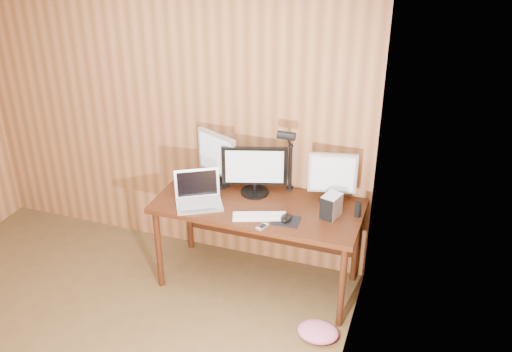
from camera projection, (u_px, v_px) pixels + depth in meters
The scene contains 13 objects.
desk at pixel (261, 213), 4.51m from camera, with size 1.60×0.70×0.75m.
monitor_center at pixel (255, 170), 4.45m from camera, with size 0.50×0.22×0.40m.
monitor_left at pixel (217, 158), 4.56m from camera, with size 0.38×0.20×0.45m.
monitor_right at pixel (332, 177), 4.32m from camera, with size 0.37×0.17×0.42m.
laptop at pixel (198, 196), 4.39m from camera, with size 0.43×0.41×0.25m.
keyboard at pixel (260, 216), 4.22m from camera, with size 0.41×0.24×0.02m.
mousepad at pixel (286, 221), 4.18m from camera, with size 0.20×0.17×0.00m, color black.
mouse at pixel (286, 218), 4.17m from camera, with size 0.07×0.12×0.04m, color black.
hard_drive at pixel (331, 206), 4.20m from camera, with size 0.15×0.18×0.18m.
phone at pixel (262, 226), 4.10m from camera, with size 0.08×0.11×0.01m.
speaker at pixel (358, 210), 4.21m from camera, with size 0.05×0.05×0.11m, color black.
desk_lamp at pixel (288, 152), 4.37m from camera, with size 0.14×0.20×0.60m.
fabric_pile at pixel (318, 332), 4.15m from camera, with size 0.30×0.25×0.10m, color #CF648C, non-canonical shape.
Camera 1 is at (2.14, -1.97, 2.98)m, focal length 40.00 mm.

